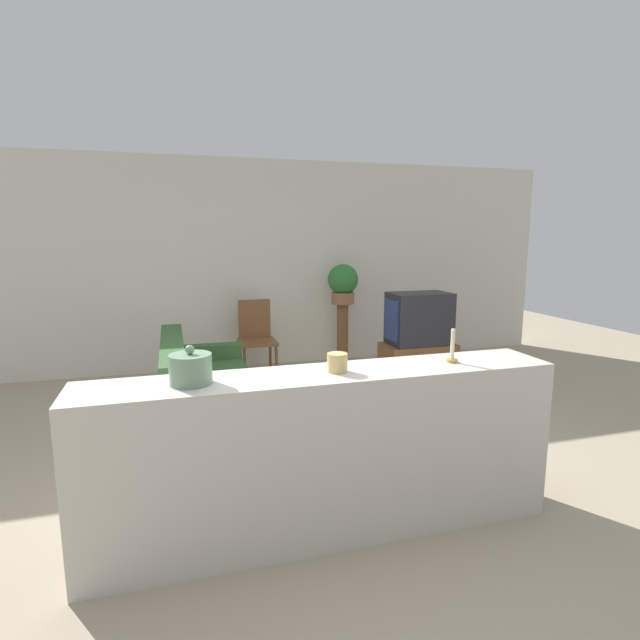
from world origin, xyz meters
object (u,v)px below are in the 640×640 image
(potted_plant, at_px, (343,283))
(television, at_px, (419,318))
(couch, at_px, (204,395))
(decorative_bowl, at_px, (191,369))
(wooden_chair, at_px, (256,335))

(potted_plant, bearing_deg, television, -62.50)
(couch, height_order, potted_plant, potted_plant)
(television, distance_m, potted_plant, 1.24)
(television, bearing_deg, couch, -167.68)
(couch, bearing_deg, potted_plant, 39.96)
(couch, bearing_deg, decorative_bowl, -95.02)
(couch, relative_size, decorative_bowl, 8.16)
(couch, xyz_separation_m, wooden_chair, (0.73, 1.45, 0.24))
(decorative_bowl, bearing_deg, wooden_chair, 75.08)
(potted_plant, xyz_separation_m, decorative_bowl, (-2.07, -3.51, -0.07))
(wooden_chair, xyz_separation_m, potted_plant, (1.17, 0.14, 0.60))
(couch, distance_m, potted_plant, 2.62)
(television, distance_m, decorative_bowl, 3.60)
(couch, relative_size, wooden_chair, 1.90)
(couch, xyz_separation_m, television, (2.45, 0.53, 0.51))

